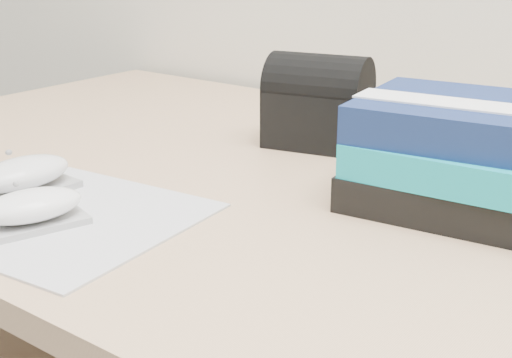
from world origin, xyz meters
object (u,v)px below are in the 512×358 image
Objects in this scene: desk at (383,348)px; book_stack at (471,156)px; mouse_front at (32,209)px; mouse_rear at (23,176)px; pouch at (318,102)px.

book_stack reaches higher than desk.
desk is 0.31m from book_stack.
desk is at bearing 57.58° from mouse_front.
mouse_rear is (-0.31, -0.30, 0.26)m from desk.
desk is at bearing 164.63° from book_stack.
desk is at bearing -25.61° from pouch.
mouse_front reaches higher than desk.
mouse_front is 0.46m from book_stack.
pouch is (-0.26, 0.10, 0.01)m from book_stack.
mouse_front is at bearing -134.96° from book_stack.
pouch is at bearing 67.73° from mouse_rear.
desk is 0.35m from pouch.
mouse_rear reaches higher than desk.
pouch reaches higher than desk.
mouse_rear is 0.78× the size of pouch.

